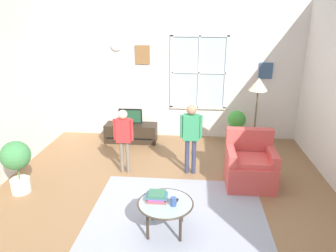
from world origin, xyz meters
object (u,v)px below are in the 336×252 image
book_stack (156,197)px  person_green_shirt (191,131)px  coffee_table (165,205)px  remote_near_books (164,194)px  armchair (250,165)px  remote_near_cup (175,202)px  potted_plant_corner (17,161)px  cup (173,202)px  tv_stand (131,133)px  person_red_shirt (124,134)px  potted_plant_by_window (236,123)px  floor_lamp (258,93)px  television (130,116)px

book_stack → person_green_shirt: bearing=75.8°
coffee_table → remote_near_books: (-0.03, 0.18, 0.04)m
armchair → remote_near_cup: 1.73m
remote_near_books → remote_near_cup: size_ratio=1.00×
potted_plant_corner → person_green_shirt: bearing=18.6°
cup → remote_near_books: size_ratio=0.77×
tv_stand → person_green_shirt: person_green_shirt is taller
person_red_shirt → potted_plant_corner: size_ratio=1.36×
coffee_table → potted_plant_corner: bearing=162.8°
remote_near_books → potted_plant_corner: 2.38m
potted_plant_by_window → floor_lamp: bearing=-80.3°
remote_near_books → person_red_shirt: size_ratio=0.12×
potted_plant_by_window → cup: bearing=-109.8°
television → person_green_shirt: bearing=-46.1°
remote_near_books → person_green_shirt: bearing=78.0°
armchair → person_red_shirt: bearing=174.3°
remote_near_cup → person_green_shirt: (0.16, 1.60, 0.36)m
remote_near_books → remote_near_cup: 0.22m
tv_stand → remote_near_books: (1.03, -2.82, 0.21)m
cup → armchair: bearing=50.3°
tv_stand → armchair: size_ratio=1.28×
book_stack → person_green_shirt: 1.64m
remote_near_books → tv_stand: bearing=110.0°
remote_near_cup → floor_lamp: 2.54m
coffee_table → cup: cup is taller
coffee_table → potted_plant_by_window: potted_plant_by_window is taller
tv_stand → television: 0.38m
person_green_shirt → book_stack: bearing=-104.2°
tv_stand → cup: bearing=-69.2°
remote_near_cup → floor_lamp: floor_lamp is taller
person_red_shirt → armchair: bearing=-5.7°
potted_plant_corner → cup: bearing=-17.6°
book_stack → person_green_shirt: (0.39, 1.56, 0.32)m
remote_near_books → potted_plant_corner: (-2.32, 0.55, 0.11)m
television → armchair: (2.30, -1.67, -0.26)m
coffee_table → tv_stand: bearing=109.4°
television → coffee_table: 3.18m
armchair → potted_plant_corner: armchair is taller
television → potted_plant_by_window: 2.28m
floor_lamp → person_red_shirt: bearing=-168.4°
television → floor_lamp: 2.76m
remote_near_cup → potted_plant_corner: 2.57m
coffee_table → cup: size_ratio=6.58×
coffee_table → floor_lamp: 2.63m
remote_near_books → potted_plant_by_window: potted_plant_by_window is taller
cup → potted_plant_by_window: potted_plant_by_window is taller
armchair → person_green_shirt: (-0.97, 0.28, 0.45)m
cup → remote_near_books: (-0.13, 0.23, -0.04)m
tv_stand → coffee_table: 3.18m
remote_near_cup → person_green_shirt: person_green_shirt is taller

